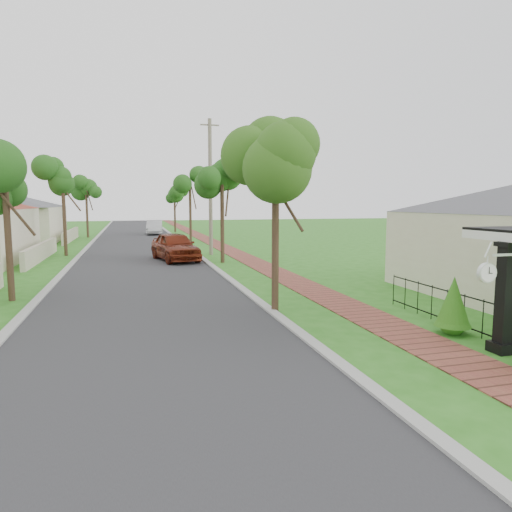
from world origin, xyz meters
name	(u,v)px	position (x,y,z in m)	size (l,w,h in m)	color
ground	(297,356)	(0.00, 0.00, 0.00)	(160.00, 160.00, 0.00)	#2B701A
road	(139,257)	(-3.00, 20.00, 0.00)	(7.00, 120.00, 0.02)	#28282B
kerb_right	(198,255)	(0.65, 20.00, 0.00)	(0.30, 120.00, 0.10)	#9E9E99
kerb_left	(77,259)	(-6.65, 20.00, 0.00)	(0.30, 120.00, 0.10)	#9E9E99
sidewalk	(237,254)	(3.25, 20.00, 0.00)	(1.50, 120.00, 0.03)	brown
porch_post	(505,304)	(4.55, -1.00, 1.12)	(0.48, 0.48, 2.52)	black
picket_fence	(483,318)	(4.90, 0.00, 0.53)	(0.03, 8.02, 1.00)	black
street_trees	(137,187)	(-2.87, 26.84, 4.54)	(10.70, 37.65, 5.89)	#382619
parked_car_red	(175,247)	(-1.00, 17.55, 0.83)	(1.95, 4.85, 1.65)	maroon
parked_car_white	(155,227)	(-1.00, 40.52, 0.76)	(1.61, 4.61, 1.52)	#BCBDBF
near_tree	(276,168)	(0.80, 4.11, 4.41)	(2.15, 2.15, 5.53)	#382619
utility_pole	(210,187)	(1.54, 20.00, 4.38)	(1.20, 0.24, 8.63)	gray
station_clock	(488,271)	(3.69, -1.40, 1.95)	(1.06, 0.13, 0.60)	white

